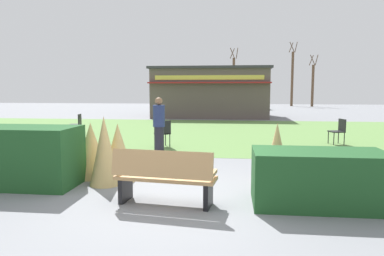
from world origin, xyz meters
TOP-DOWN VIEW (x-y plane):
  - ground_plane at (0.00, 0.00)m, footprint 80.00×80.00m
  - lawn_patch at (0.00, 9.93)m, footprint 36.00×12.00m
  - park_bench at (-0.08, -0.24)m, footprint 1.75×0.73m
  - hedge_left at (-3.09, 0.63)m, footprint 2.10×1.10m
  - hedge_right at (2.46, 0.04)m, footprint 2.15×1.10m
  - ornamental_grass_behind_left at (-1.52, 0.88)m, footprint 0.61×0.61m
  - ornamental_grass_behind_right at (-2.04, 1.46)m, footprint 0.77×0.77m
  - ornamental_grass_behind_center at (-1.35, 1.21)m, footprint 0.72×0.72m
  - ornamental_grass_behind_far at (1.92, 1.27)m, footprint 0.59×0.59m
  - trash_bin at (-3.92, 1.48)m, footprint 0.52×0.52m
  - food_kiosk at (-0.50, 19.06)m, footprint 7.94×5.34m
  - cafe_chair_west at (-1.25, 5.62)m, footprint 0.61×0.61m
  - cafe_chair_east at (-5.41, 8.21)m, footprint 0.51×0.51m
  - cafe_chair_center at (4.72, 6.92)m, footprint 0.53×0.53m
  - person_strolling at (-1.07, 4.09)m, footprint 0.34×0.34m
  - parked_car_west_slot at (-3.41, 28.03)m, footprint 4.34×2.34m
  - parked_car_center_slot at (2.17, 28.02)m, footprint 4.27×2.19m
  - tree_left_bg at (7.55, 35.16)m, footprint 0.91×0.96m
  - tree_right_bg at (9.59, 34.24)m, footprint 0.91×0.96m
  - tree_center_bg at (1.07, 33.61)m, footprint 0.91×0.96m

SIDE VIEW (x-z plane):
  - ground_plane at x=0.00m, z-range 0.00..0.00m
  - lawn_patch at x=0.00m, z-range 0.00..0.01m
  - trash_bin at x=-3.92m, z-range 0.00..0.88m
  - hedge_right at x=2.46m, z-range 0.00..0.92m
  - park_bench at x=-0.08m, z-range 0.01..0.96m
  - cafe_chair_west at x=-1.25m, z-range 0.08..0.97m
  - cafe_chair_east at x=-5.41m, z-range 0.08..0.97m
  - cafe_chair_center at x=4.72m, z-range 0.08..0.97m
  - hedge_left at x=-3.09m, z-range 0.00..1.19m
  - ornamental_grass_behind_right at x=-2.04m, z-range 0.00..1.20m
  - ornamental_grass_behind_center at x=-1.35m, z-range 0.00..1.22m
  - ornamental_grass_behind_far at x=1.92m, z-range 0.00..1.26m
  - parked_car_west_slot at x=-3.41m, z-range 0.04..1.24m
  - parked_car_center_slot at x=2.17m, z-range 0.04..1.24m
  - ornamental_grass_behind_left at x=-1.52m, z-range 0.00..1.39m
  - person_strolling at x=-1.07m, z-range 0.02..1.71m
  - food_kiosk at x=-0.50m, z-range 0.01..3.39m
  - tree_right_bg at x=9.59m, z-range -0.36..5.20m
  - tree_center_bg at x=1.07m, z-range -0.36..5.96m
  - tree_left_bg at x=7.55m, z-range -0.37..6.70m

